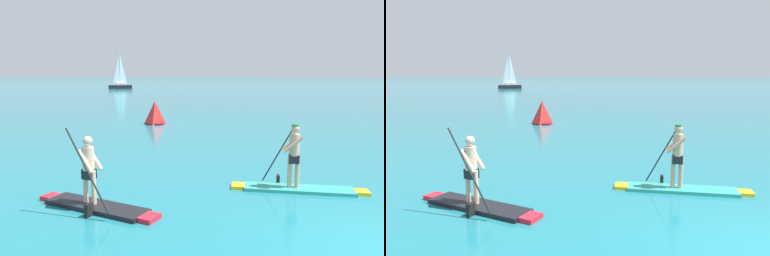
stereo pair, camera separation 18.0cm
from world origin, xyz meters
TOP-DOWN VIEW (x-y plane):
  - paddleboarder_near_left at (-6.06, 0.97)m, footprint 3.16×1.31m
  - paddleboarder_mid_center at (-1.55, 3.22)m, footprint 3.45×0.88m
  - race_marker_buoy at (-8.77, 14.32)m, footprint 1.16×1.16m
  - sailboat_left_horizon at (-28.81, 57.61)m, footprint 4.25×2.90m

SIDE VIEW (x-z plane):
  - paddleboarder_near_left at x=-6.06m, z-range -0.62..1.29m
  - paddleboarder_mid_center at x=-1.55m, z-range -0.51..1.28m
  - race_marker_buoy at x=-8.77m, z-range -0.07..1.29m
  - sailboat_left_horizon at x=-28.81m, z-range -2.65..4.85m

